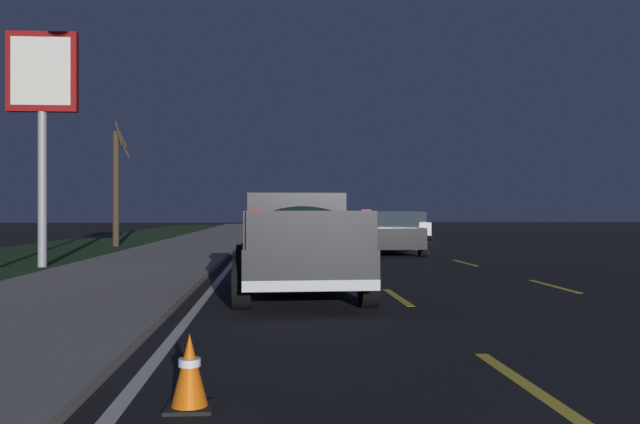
{
  "coord_description": "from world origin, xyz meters",
  "views": [
    {
      "loc": [
        -1.76,
        3.96,
        1.51
      ],
      "look_at": [
        13.03,
        2.92,
        1.51
      ],
      "focal_mm": 38.03,
      "sensor_mm": 36.0,
      "label": 1
    }
  ],
  "objects_px": {
    "traffic_cone_near": "(190,372)",
    "sedan_silver": "(407,225)",
    "bare_tree_far": "(116,185)",
    "pickup_truck": "(297,241)",
    "sedan_black": "(389,233)",
    "sedan_white": "(281,224)",
    "gas_price_sign": "(42,91)"
  },
  "relations": [
    {
      "from": "sedan_white",
      "to": "traffic_cone_near",
      "type": "relative_size",
      "value": 7.62
    },
    {
      "from": "sedan_silver",
      "to": "bare_tree_far",
      "type": "xyz_separation_m",
      "value": [
        -6.64,
        14.39,
        1.95
      ]
    },
    {
      "from": "pickup_truck",
      "to": "sedan_black",
      "type": "bearing_deg",
      "value": -17.79
    },
    {
      "from": "pickup_truck",
      "to": "sedan_white",
      "type": "height_order",
      "value": "pickup_truck"
    },
    {
      "from": "sedan_silver",
      "to": "gas_price_sign",
      "type": "height_order",
      "value": "gas_price_sign"
    },
    {
      "from": "sedan_silver",
      "to": "gas_price_sign",
      "type": "bearing_deg",
      "value": 142.64
    },
    {
      "from": "pickup_truck",
      "to": "sedan_white",
      "type": "relative_size",
      "value": 1.24
    },
    {
      "from": "sedan_silver",
      "to": "traffic_cone_near",
      "type": "distance_m",
      "value": 32.97
    },
    {
      "from": "sedan_black",
      "to": "sedan_white",
      "type": "distance_m",
      "value": 18.24
    },
    {
      "from": "sedan_white",
      "to": "traffic_cone_near",
      "type": "height_order",
      "value": "sedan_white"
    },
    {
      "from": "pickup_truck",
      "to": "bare_tree_far",
      "type": "relative_size",
      "value": 0.99
    },
    {
      "from": "traffic_cone_near",
      "to": "pickup_truck",
      "type": "bearing_deg",
      "value": -8.56
    },
    {
      "from": "sedan_silver",
      "to": "sedan_white",
      "type": "relative_size",
      "value": 1.01
    },
    {
      "from": "sedan_white",
      "to": "sedan_black",
      "type": "bearing_deg",
      "value": -168.47
    },
    {
      "from": "gas_price_sign",
      "to": "sedan_white",
      "type": "bearing_deg",
      "value": -16.73
    },
    {
      "from": "sedan_black",
      "to": "bare_tree_far",
      "type": "distance_m",
      "value": 13.0
    },
    {
      "from": "pickup_truck",
      "to": "bare_tree_far",
      "type": "xyz_separation_m",
      "value": [
        18.08,
        7.37,
        1.75
      ]
    },
    {
      "from": "gas_price_sign",
      "to": "bare_tree_far",
      "type": "relative_size",
      "value": 1.16
    },
    {
      "from": "pickup_truck",
      "to": "sedan_white",
      "type": "distance_m",
      "value": 29.43
    },
    {
      "from": "sedan_silver",
      "to": "sedan_white",
      "type": "height_order",
      "value": "same"
    },
    {
      "from": "sedan_black",
      "to": "sedan_silver",
      "type": "distance_m",
      "value": 13.57
    },
    {
      "from": "sedan_black",
      "to": "sedan_silver",
      "type": "bearing_deg",
      "value": -14.13
    },
    {
      "from": "traffic_cone_near",
      "to": "sedan_silver",
      "type": "bearing_deg",
      "value": -14.24
    },
    {
      "from": "sedan_black",
      "to": "traffic_cone_near",
      "type": "relative_size",
      "value": 7.59
    },
    {
      "from": "gas_price_sign",
      "to": "bare_tree_far",
      "type": "xyz_separation_m",
      "value": [
        11.44,
        0.59,
        -2.11
      ]
    },
    {
      "from": "gas_price_sign",
      "to": "sedan_black",
      "type": "bearing_deg",
      "value": -64.88
    },
    {
      "from": "pickup_truck",
      "to": "bare_tree_far",
      "type": "distance_m",
      "value": 19.6
    },
    {
      "from": "bare_tree_far",
      "to": "pickup_truck",
      "type": "bearing_deg",
      "value": -157.82
    },
    {
      "from": "gas_price_sign",
      "to": "traffic_cone_near",
      "type": "height_order",
      "value": "gas_price_sign"
    },
    {
      "from": "sedan_black",
      "to": "bare_tree_far",
      "type": "xyz_separation_m",
      "value": [
        6.52,
        11.08,
        1.95
      ]
    },
    {
      "from": "sedan_silver",
      "to": "sedan_white",
      "type": "distance_m",
      "value": 8.4
    },
    {
      "from": "sedan_white",
      "to": "bare_tree_far",
      "type": "xyz_separation_m",
      "value": [
        -11.35,
        7.43,
        1.95
      ]
    }
  ]
}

